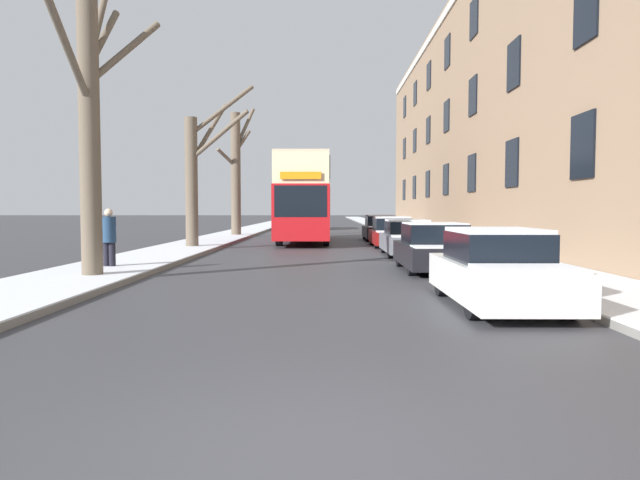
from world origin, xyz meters
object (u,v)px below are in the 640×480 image
at_px(bare_tree_left_0, 91,119).
at_px(parked_car_2, 407,239).
at_px(bare_tree_left_2, 236,172).
at_px(double_decker_bus, 305,195).
at_px(parked_car_0, 498,270).
at_px(oncoming_van, 306,215).
at_px(parked_car_4, 380,229).
at_px(bare_tree_left_1, 196,173).
at_px(pedestrian_left_sidewalk, 109,237).
at_px(parked_car_3, 392,233).
at_px(parked_car_1, 434,249).

bearing_deg(bare_tree_left_0, parked_car_2, 41.40).
bearing_deg(bare_tree_left_2, bare_tree_left_0, -90.21).
bearing_deg(double_decker_bus, parked_car_2, -64.25).
distance_m(parked_car_0, oncoming_van, 39.96).
bearing_deg(parked_car_2, parked_car_0, -90.00).
height_order(parked_car_4, oncoming_van, oncoming_van).
bearing_deg(bare_tree_left_2, parked_car_4, -22.19).
bearing_deg(bare_tree_left_1, double_decker_bus, 51.05).
bearing_deg(parked_car_0, bare_tree_left_1, 121.10).
bearing_deg(parked_car_2, bare_tree_left_2, 121.58).
xyz_separation_m(bare_tree_left_1, parked_car_4, (8.77, 7.54, -2.65)).
bearing_deg(pedestrian_left_sidewalk, double_decker_bus, -99.10).
height_order(bare_tree_left_1, parked_car_3, bare_tree_left_1).
height_order(parked_car_0, parked_car_4, parked_car_4).
bearing_deg(bare_tree_left_1, parked_car_1, -44.22).
relative_size(parked_car_1, oncoming_van, 0.70).
distance_m(bare_tree_left_0, double_decker_bus, 17.24).
height_order(oncoming_van, pedestrian_left_sidewalk, oncoming_van).
bearing_deg(parked_car_3, pedestrian_left_sidewalk, -130.17).
height_order(parked_car_1, oncoming_van, oncoming_van).
bearing_deg(double_decker_bus, pedestrian_left_sidewalk, -108.99).
xyz_separation_m(bare_tree_left_1, bare_tree_left_2, (0.01, 11.12, 0.78)).
relative_size(parked_car_2, parked_car_4, 1.00).
height_order(parked_car_0, oncoming_van, oncoming_van).
height_order(parked_car_2, pedestrian_left_sidewalk, pedestrian_left_sidewalk).
relative_size(bare_tree_left_2, double_decker_bus, 0.76).
distance_m(parked_car_1, pedestrian_left_sidewalk, 9.23).
height_order(bare_tree_left_1, parked_car_2, bare_tree_left_1).
relative_size(double_decker_bus, parked_car_4, 2.51).
bearing_deg(parked_car_0, bare_tree_left_2, 108.85).
bearing_deg(parked_car_4, parked_car_0, -90.00).
height_order(parked_car_1, parked_car_4, parked_car_4).
bearing_deg(oncoming_van, pedestrian_left_sidewalk, -97.41).
relative_size(double_decker_bus, pedestrian_left_sidewalk, 6.04).
xyz_separation_m(bare_tree_left_0, bare_tree_left_1, (0.07, 10.92, -0.64)).
distance_m(bare_tree_left_1, parked_car_2, 9.69).
bearing_deg(bare_tree_left_0, parked_car_4, 64.42).
relative_size(bare_tree_left_0, parked_car_2, 1.86).
bearing_deg(bare_tree_left_2, parked_car_2, -58.42).
relative_size(parked_car_3, parked_car_4, 1.03).
height_order(bare_tree_left_0, parked_car_1, bare_tree_left_0).
distance_m(parked_car_1, oncoming_van, 34.01).
bearing_deg(bare_tree_left_0, double_decker_bus, 74.41).
bearing_deg(bare_tree_left_2, pedestrian_left_sidewalk, -91.32).
xyz_separation_m(parked_car_1, parked_car_3, (-0.00, 10.56, 0.01)).
relative_size(parked_car_3, oncoming_van, 0.76).
distance_m(bare_tree_left_2, parked_car_0, 27.32).
bearing_deg(bare_tree_left_1, bare_tree_left_0, -90.38).
xyz_separation_m(bare_tree_left_1, parked_car_2, (8.77, -3.13, -2.68)).
relative_size(parked_car_0, pedestrian_left_sidewalk, 2.33).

